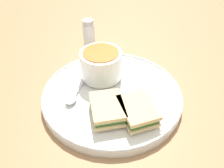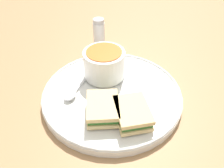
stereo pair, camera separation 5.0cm
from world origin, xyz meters
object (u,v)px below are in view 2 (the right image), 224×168
object	(u,v)px
sandwich_half_near	(103,108)
salt_shaker	(99,33)
spoon	(72,94)
sandwich_half_far	(132,113)
soup_bowl	(104,63)

from	to	relation	value
sandwich_half_near	salt_shaker	world-z (taller)	salt_shaker
spoon	salt_shaker	size ratio (longest dim) A/B	1.13
sandwich_half_far	soup_bowl	bearing A→B (deg)	-160.31
soup_bowl	sandwich_half_far	world-z (taller)	soup_bowl
salt_shaker	soup_bowl	bearing A→B (deg)	3.94
sandwich_half_far	salt_shaker	bearing A→B (deg)	-168.75
sandwich_half_near	salt_shaker	distance (m)	0.31
sandwich_half_far	salt_shaker	size ratio (longest dim) A/B	1.02
salt_shaker	sandwich_half_far	bearing A→B (deg)	11.25
sandwich_half_near	sandwich_half_far	bearing A→B (deg)	74.85
sandwich_half_far	salt_shaker	world-z (taller)	salt_shaker
soup_bowl	spoon	size ratio (longest dim) A/B	0.98
sandwich_half_near	salt_shaker	size ratio (longest dim) A/B	0.93
sandwich_half_near	sandwich_half_far	xyz separation A→B (m)	(0.02, 0.06, 0.00)
soup_bowl	spoon	bearing A→B (deg)	-46.90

